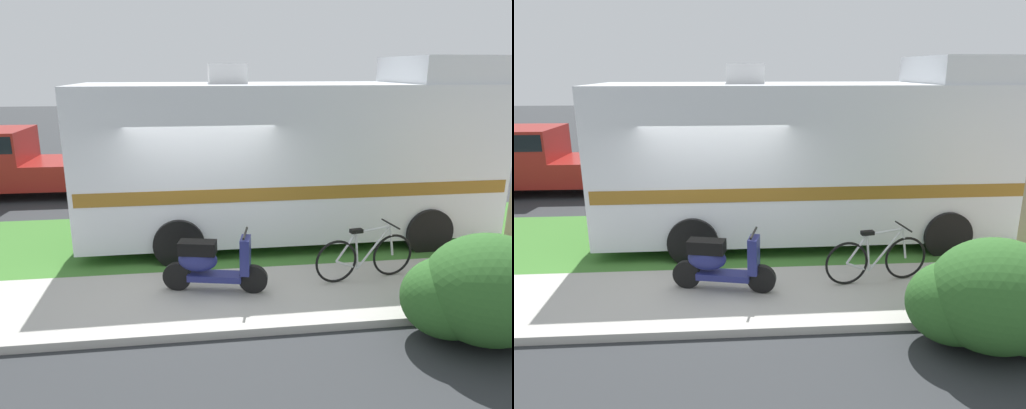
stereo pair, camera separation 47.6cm
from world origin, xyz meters
The scene contains 9 objects.
ground_plane centered at (0.00, 0.00, 0.00)m, with size 80.00×80.00×0.00m, color #2D3033.
sidewalk centered at (0.00, -1.20, 0.06)m, with size 24.00×2.00×0.12m.
grass_strip centered at (0.00, 1.50, 0.04)m, with size 24.00×3.40×0.08m.
motorhome_rv centered at (1.85, 1.47, 1.73)m, with size 7.98×2.66×3.64m.
scooter centered at (0.07, -1.00, 0.58)m, with size 1.59×0.61×0.97m.
bicycle centered at (2.55, -0.88, 0.51)m, with size 1.70×0.52×0.91m.
pickup_truck_near centered at (-5.01, 6.02, 0.97)m, with size 5.23×2.21×1.84m.
pickup_truck_far centered at (2.57, 8.79, 1.00)m, with size 5.51×2.49×1.88m.
bush_by_porch centered at (3.45, -2.68, 0.67)m, with size 1.99×1.50×1.41m.
Camera 2 is at (0.34, -7.77, 3.41)m, focal length 33.48 mm.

